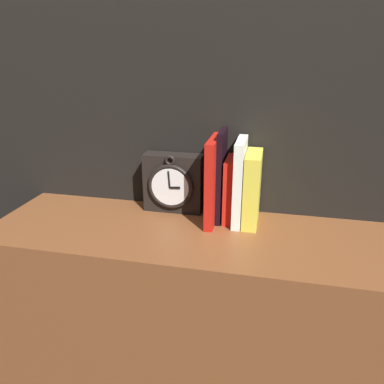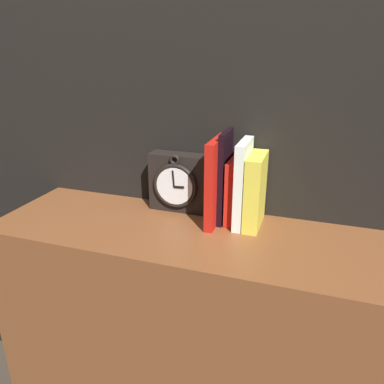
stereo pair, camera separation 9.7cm
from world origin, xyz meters
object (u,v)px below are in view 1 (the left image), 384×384
book_slot4_yellow (252,189)px  book_slot3_white (240,182)px  book_slot1_black (221,176)px  clock (173,183)px  book_slot0_red (213,181)px  book_slot2_red (230,189)px

book_slot4_yellow → book_slot3_white: bearing=179.6°
book_slot1_black → book_slot4_yellow: bearing=-6.6°
clock → book_slot3_white: book_slot3_white is taller
clock → book_slot4_yellow: size_ratio=0.90×
book_slot0_red → book_slot2_red: 0.06m
book_slot1_black → book_slot4_yellow: (0.09, -0.01, -0.03)m
book_slot3_white → book_slot4_yellow: (0.04, -0.00, -0.02)m
book_slot2_red → clock: bearing=172.5°
clock → book_slot0_red: 0.14m
book_slot0_red → book_slot2_red: book_slot0_red is taller
book_slot1_black → book_slot3_white: bearing=-10.7°
book_slot2_red → book_slot0_red: bearing=-154.9°
book_slot2_red → book_slot3_white: bearing=-20.9°
clock → book_slot1_black: bearing=-8.9°
book_slot1_black → book_slot2_red: 0.05m
clock → book_slot3_white: bearing=-9.4°
clock → book_slot2_red: (0.17, -0.02, 0.00)m
clock → book_slot4_yellow: (0.24, -0.03, 0.01)m
book_slot1_black → book_slot2_red: bearing=0.5°
book_slot1_black → clock: bearing=171.1°
book_slot0_red → book_slot3_white: book_slot0_red is taller
clock → book_slot1_black: size_ratio=0.70×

